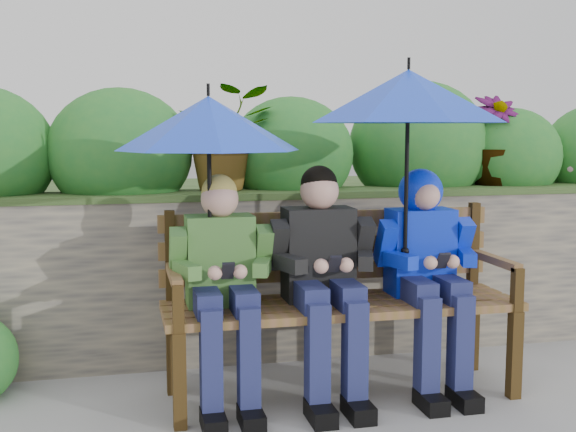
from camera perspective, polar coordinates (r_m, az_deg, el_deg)
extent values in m
plane|color=gray|center=(3.95, 0.34, -14.00)|extent=(60.00, 60.00, 0.00)
cube|color=#585350|center=(4.51, -1.88, -4.71)|extent=(8.00, 0.40, 1.00)
cube|color=#213B14|center=(4.44, -1.91, 1.76)|extent=(8.00, 0.42, 0.04)
cube|color=#213B14|center=(5.68, -4.25, -2.51)|extent=(8.00, 2.00, 0.96)
ellipsoid|color=#216628|center=(4.50, -13.12, 4.88)|extent=(0.87, 0.70, 0.79)
ellipsoid|color=#216628|center=(4.69, 0.25, 4.93)|extent=(0.82, 0.66, 0.74)
ellipsoid|color=#216628|center=(5.04, 10.34, 5.50)|extent=(0.98, 0.78, 0.88)
ellipsoid|color=#216628|center=(5.23, 17.14, 4.56)|extent=(0.73, 0.59, 0.66)
sphere|color=#DC96B7|center=(4.58, 0.97, 3.68)|extent=(0.14, 0.14, 0.14)
sphere|color=#DC96B7|center=(5.40, 21.55, 3.69)|extent=(0.14, 0.14, 0.14)
imported|color=#216628|center=(4.48, -5.03, 6.13)|extent=(0.57, 0.50, 0.64)
imported|color=#216628|center=(5.07, 15.96, 5.80)|extent=(0.34, 0.34, 0.60)
cube|color=#38270F|center=(3.50, -8.57, -12.78)|extent=(0.06, 0.06, 0.47)
cube|color=#38270F|center=(3.94, -9.13, -10.51)|extent=(0.06, 0.06, 0.47)
cube|color=#38270F|center=(4.02, 17.47, -10.42)|extent=(0.06, 0.06, 0.47)
cube|color=#38270F|center=(4.41, 14.36, -8.76)|extent=(0.06, 0.06, 0.47)
cube|color=brown|center=(3.63, 5.28, -7.83)|extent=(1.87, 0.10, 0.04)
cube|color=brown|center=(3.75, 4.62, -7.33)|extent=(1.87, 0.10, 0.04)
cube|color=brown|center=(3.88, 4.01, -6.85)|extent=(1.87, 0.10, 0.04)
cube|color=brown|center=(4.00, 3.44, -6.41)|extent=(1.87, 0.10, 0.04)
cube|color=#38270F|center=(3.85, -9.29, -3.41)|extent=(0.05, 0.05, 0.52)
cube|color=brown|center=(3.60, -9.00, -4.61)|extent=(0.05, 0.48, 0.04)
cube|color=#38270F|center=(3.40, -8.67, -7.26)|extent=(0.05, 0.05, 0.23)
cube|color=#38270F|center=(4.32, 14.43, -2.39)|extent=(0.05, 0.05, 0.52)
cube|color=brown|center=(4.11, 16.05, -3.37)|extent=(0.05, 0.48, 0.04)
cube|color=#38270F|center=(3.93, 17.65, -5.58)|extent=(0.05, 0.05, 0.23)
cube|color=brown|center=(4.03, 3.22, -4.36)|extent=(1.87, 0.04, 0.09)
cube|color=brown|center=(4.00, 3.24, -2.32)|extent=(1.87, 0.04, 0.09)
cube|color=brown|center=(3.98, 3.25, -0.26)|extent=(1.87, 0.04, 0.09)
cube|color=#447C33|center=(3.72, -5.41, -3.49)|extent=(0.34, 0.20, 0.46)
sphere|color=#D59C88|center=(3.65, -5.43, 1.35)|extent=(0.19, 0.19, 0.19)
sphere|color=#B69F41|center=(3.66, -5.45, 1.89)|extent=(0.18, 0.18, 0.18)
cube|color=#20284F|center=(3.59, -6.47, -6.69)|extent=(0.12, 0.32, 0.12)
cube|color=#20284F|center=(3.51, -6.09, -11.81)|extent=(0.10, 0.11, 0.57)
cube|color=black|center=(3.54, -5.92, -15.86)|extent=(0.11, 0.22, 0.08)
cube|color=#20284F|center=(3.61, -3.60, -6.56)|extent=(0.12, 0.32, 0.12)
cube|color=#20284F|center=(3.54, -3.12, -11.64)|extent=(0.10, 0.11, 0.57)
cube|color=black|center=(3.57, -2.92, -15.66)|extent=(0.11, 0.22, 0.08)
cube|color=#447C33|center=(3.64, -8.70, -2.81)|extent=(0.08, 0.18, 0.26)
cube|color=#447C33|center=(3.52, -8.02, -4.28)|extent=(0.13, 0.21, 0.07)
sphere|color=#D59C88|center=(3.45, -5.79, -4.50)|extent=(0.07, 0.07, 0.07)
cube|color=#447C33|center=(3.69, -1.99, -2.59)|extent=(0.08, 0.18, 0.26)
cube|color=#447C33|center=(3.57, -2.05, -4.06)|extent=(0.13, 0.21, 0.07)
sphere|color=#D59C88|center=(3.46, -3.81, -4.42)|extent=(0.07, 0.07, 0.07)
cube|color=black|center=(3.44, -4.78, -4.33)|extent=(0.06, 0.07, 0.09)
cube|color=black|center=(3.82, 2.39, -2.99)|extent=(0.36, 0.21, 0.49)
sphere|color=#D59C88|center=(3.76, 2.50, 2.01)|extent=(0.20, 0.20, 0.20)
sphere|color=black|center=(3.76, 2.46, 2.56)|extent=(0.19, 0.19, 0.19)
cube|color=#20284F|center=(3.67, 1.64, -6.28)|extent=(0.13, 0.34, 0.13)
cube|color=#20284F|center=(3.59, 2.33, -11.33)|extent=(0.11, 0.12, 0.57)
cube|color=black|center=(3.62, 2.59, -15.30)|extent=(0.12, 0.23, 0.09)
cube|color=#20284F|center=(3.72, 4.51, -6.11)|extent=(0.13, 0.34, 0.13)
cube|color=#20284F|center=(3.64, 5.29, -11.07)|extent=(0.11, 0.12, 0.57)
cube|color=black|center=(3.67, 5.57, -14.99)|extent=(0.12, 0.23, 0.09)
cube|color=black|center=(3.70, -0.80, -2.29)|extent=(0.09, 0.19, 0.27)
cube|color=black|center=(3.59, 0.18, -3.79)|extent=(0.14, 0.23, 0.07)
sphere|color=#D59C88|center=(3.53, 2.64, -3.98)|extent=(0.07, 0.07, 0.07)
cube|color=black|center=(3.83, 5.91, -2.03)|extent=(0.09, 0.19, 0.27)
cube|color=black|center=(3.70, 6.13, -3.51)|extent=(0.14, 0.23, 0.07)
sphere|color=#D59C88|center=(3.57, 4.62, -3.88)|extent=(0.07, 0.07, 0.07)
cube|color=black|center=(3.54, 3.68, -3.79)|extent=(0.06, 0.07, 0.09)
cube|color=#011FBB|center=(4.01, 10.38, -2.76)|extent=(0.35, 0.20, 0.47)
sphere|color=#D59C88|center=(3.95, 10.60, 1.78)|extent=(0.19, 0.19, 0.19)
sphere|color=#011FBB|center=(3.98, 10.43, 1.96)|extent=(0.24, 0.24, 0.24)
sphere|color=#D59C88|center=(3.91, 10.88, 1.57)|extent=(0.15, 0.15, 0.15)
cube|color=#20284F|center=(3.86, 10.04, -5.75)|extent=(0.12, 0.33, 0.12)
cube|color=#20284F|center=(3.79, 10.93, -10.46)|extent=(0.10, 0.11, 0.57)
cube|color=black|center=(3.82, 11.23, -14.21)|extent=(0.11, 0.22, 0.08)
cube|color=#20284F|center=(3.94, 12.50, -5.57)|extent=(0.12, 0.33, 0.12)
cube|color=#20284F|center=(3.87, 13.45, -10.18)|extent=(0.10, 0.11, 0.57)
cube|color=black|center=(3.90, 13.76, -13.85)|extent=(0.11, 0.22, 0.08)
cube|color=#011FBB|center=(3.87, 7.73, -2.14)|extent=(0.08, 0.19, 0.26)
cube|color=#011FBB|center=(3.78, 8.86, -3.50)|extent=(0.13, 0.22, 0.07)
sphere|color=#D59C88|center=(3.74, 11.20, -3.64)|extent=(0.07, 0.07, 0.07)
cube|color=#011FBB|center=(4.05, 13.53, -1.88)|extent=(0.08, 0.19, 0.26)
cube|color=#011FBB|center=(3.93, 13.97, -3.21)|extent=(0.13, 0.22, 0.07)
sphere|color=#D59C88|center=(3.79, 12.88, -3.54)|extent=(0.07, 0.07, 0.07)
cube|color=black|center=(3.76, 12.12, -3.47)|extent=(0.06, 0.07, 0.09)
cone|color=blue|center=(3.58, -6.29, 7.29)|extent=(0.91, 0.91, 0.27)
cylinder|color=black|center=(3.59, -6.32, 9.89)|extent=(0.02, 0.02, 0.06)
cylinder|color=black|center=(3.60, -6.22, 1.81)|extent=(0.02, 0.02, 0.69)
sphere|color=black|center=(3.65, -6.15, -3.57)|extent=(0.04, 0.04, 0.04)
cone|color=blue|center=(3.80, 9.47, 9.32)|extent=(1.02, 1.02, 0.27)
cylinder|color=black|center=(3.81, 9.52, 11.81)|extent=(0.02, 0.02, 0.06)
cylinder|color=black|center=(3.80, 9.35, 3.24)|extent=(0.02, 0.02, 0.81)
sphere|color=black|center=(3.85, 9.23, -2.76)|extent=(0.04, 0.04, 0.04)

